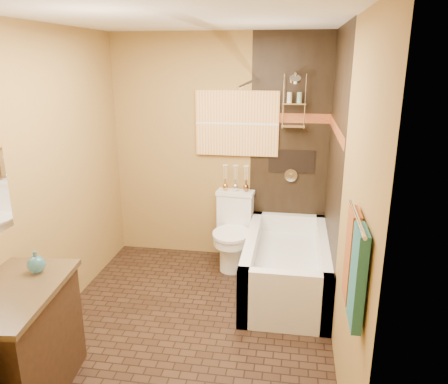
% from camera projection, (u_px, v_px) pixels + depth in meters
% --- Properties ---
extents(floor, '(3.00, 3.00, 0.00)m').
position_uv_depth(floor, '(191.00, 325.00, 3.80)').
color(floor, black).
rests_on(floor, ground).
extents(wall_left, '(0.02, 3.00, 2.50)m').
position_uv_depth(wall_left, '(46.00, 181.00, 3.62)').
color(wall_left, olive).
rests_on(wall_left, floor).
extents(wall_right, '(0.02, 3.00, 2.50)m').
position_uv_depth(wall_right, '(344.00, 195.00, 3.25)').
color(wall_right, olive).
rests_on(wall_right, floor).
extents(wall_back, '(2.40, 0.02, 2.50)m').
position_uv_depth(wall_back, '(219.00, 150.00, 4.85)').
color(wall_back, olive).
rests_on(wall_back, floor).
extents(wall_front, '(2.40, 0.02, 2.50)m').
position_uv_depth(wall_front, '(109.00, 278.00, 2.02)').
color(wall_front, olive).
rests_on(wall_front, floor).
extents(ceiling, '(3.00, 3.00, 0.00)m').
position_uv_depth(ceiling, '(183.00, 17.00, 3.07)').
color(ceiling, silver).
rests_on(ceiling, wall_back).
extents(alcove_tile_back, '(0.85, 0.01, 2.50)m').
position_uv_depth(alcove_tile_back, '(290.00, 152.00, 4.72)').
color(alcove_tile_back, black).
rests_on(alcove_tile_back, wall_back).
extents(alcove_tile_right, '(0.01, 1.50, 2.50)m').
position_uv_depth(alcove_tile_right, '(334.00, 170.00, 3.96)').
color(alcove_tile_right, black).
rests_on(alcove_tile_right, wall_right).
extents(mosaic_band_back, '(0.85, 0.01, 0.10)m').
position_uv_depth(mosaic_band_back, '(291.00, 118.00, 4.60)').
color(mosaic_band_back, maroon).
rests_on(mosaic_band_back, alcove_tile_back).
extents(mosaic_band_right, '(0.01, 1.50, 0.10)m').
position_uv_depth(mosaic_band_right, '(336.00, 130.00, 3.85)').
color(mosaic_band_right, maroon).
rests_on(mosaic_band_right, alcove_tile_right).
extents(alcove_niche, '(0.50, 0.01, 0.25)m').
position_uv_depth(alcove_niche, '(292.00, 162.00, 4.74)').
color(alcove_niche, black).
rests_on(alcove_niche, alcove_tile_back).
extents(shower_fixtures, '(0.24, 0.33, 1.16)m').
position_uv_depth(shower_fixtures, '(294.00, 115.00, 4.49)').
color(shower_fixtures, silver).
rests_on(shower_fixtures, floor).
extents(curtain_rod, '(0.03, 1.55, 0.03)m').
position_uv_depth(curtain_rod, '(249.00, 82.00, 3.86)').
color(curtain_rod, silver).
rests_on(curtain_rod, wall_back).
extents(towel_bar, '(0.02, 0.55, 0.02)m').
position_uv_depth(towel_bar, '(357.00, 217.00, 2.21)').
color(towel_bar, silver).
rests_on(towel_bar, wall_right).
extents(towel_teal, '(0.05, 0.22, 0.52)m').
position_uv_depth(towel_teal, '(358.00, 278.00, 2.16)').
color(towel_teal, '#1C5860').
rests_on(towel_teal, towel_bar).
extents(towel_rust, '(0.05, 0.22, 0.52)m').
position_uv_depth(towel_rust, '(352.00, 255.00, 2.41)').
color(towel_rust, brown).
rests_on(towel_rust, towel_bar).
extents(sunset_painting, '(0.90, 0.04, 0.70)m').
position_uv_depth(sunset_painting, '(237.00, 124.00, 4.71)').
color(sunset_painting, orange).
rests_on(sunset_painting, wall_back).
extents(bathtub, '(0.80, 1.50, 0.55)m').
position_uv_depth(bathtub, '(286.00, 269.00, 4.32)').
color(bathtub, white).
rests_on(bathtub, floor).
extents(toilet, '(0.43, 0.62, 0.81)m').
position_uv_depth(toilet, '(233.00, 231.00, 4.79)').
color(toilet, white).
rests_on(toilet, floor).
extents(vanity, '(0.66, 0.98, 0.82)m').
position_uv_depth(vanity, '(17.00, 345.00, 2.88)').
color(vanity, black).
rests_on(vanity, floor).
extents(teal_bottle, '(0.15, 0.15, 0.19)m').
position_uv_depth(teal_bottle, '(36.00, 262.00, 2.96)').
color(teal_bottle, '#2A6F80').
rests_on(teal_bottle, vanity).
extents(bud_vases, '(0.29, 0.06, 0.29)m').
position_uv_depth(bud_vases, '(236.00, 177.00, 4.80)').
color(bud_vases, '#C88C3E').
rests_on(bud_vases, toilet).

